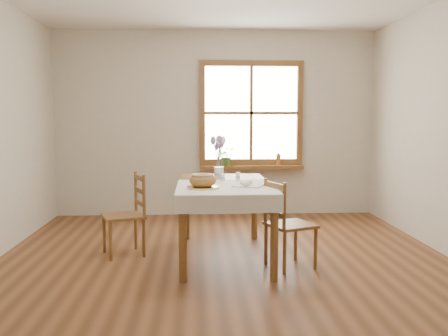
% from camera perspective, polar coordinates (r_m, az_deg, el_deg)
% --- Properties ---
extents(ground, '(5.00, 5.00, 0.00)m').
position_cam_1_polar(ground, '(4.80, 0.20, -11.14)').
color(ground, brown).
rests_on(ground, ground).
extents(room_walls, '(4.60, 5.10, 2.65)m').
position_cam_1_polar(room_walls, '(4.59, 0.20, 9.66)').
color(room_walls, beige).
rests_on(room_walls, ground).
extents(window, '(1.46, 0.08, 1.46)m').
position_cam_1_polar(window, '(7.09, 3.11, 6.29)').
color(window, brown).
rests_on(window, ground).
extents(window_sill, '(1.46, 0.20, 0.05)m').
position_cam_1_polar(window_sill, '(7.06, 3.14, 0.11)').
color(window_sill, brown).
rests_on(window_sill, ground).
extents(dining_table, '(0.90, 1.60, 0.75)m').
position_cam_1_polar(dining_table, '(4.94, 0.00, -2.71)').
color(dining_table, brown).
rests_on(dining_table, ground).
extents(table_linen, '(0.91, 0.99, 0.01)m').
position_cam_1_polar(table_linen, '(4.63, 0.20, -2.18)').
color(table_linen, silver).
rests_on(table_linen, dining_table).
extents(chair_left, '(0.52, 0.51, 0.83)m').
position_cam_1_polar(chair_left, '(5.17, -11.45, -5.26)').
color(chair_left, brown).
rests_on(chair_left, ground).
extents(chair_right, '(0.52, 0.51, 0.83)m').
position_cam_1_polar(chair_right, '(4.70, 7.62, -6.31)').
color(chair_right, brown).
rests_on(chair_right, ground).
extents(bread_plate, '(0.32, 0.32, 0.02)m').
position_cam_1_polar(bread_plate, '(4.52, -2.44, -2.22)').
color(bread_plate, white).
rests_on(bread_plate, table_linen).
extents(bread_loaf, '(0.25, 0.25, 0.13)m').
position_cam_1_polar(bread_loaf, '(4.51, -2.44, -1.27)').
color(bread_loaf, '#A87A3B').
rests_on(bread_loaf, bread_plate).
extents(egg_napkin, '(0.32, 0.29, 0.01)m').
position_cam_1_polar(egg_napkin, '(4.64, 2.75, -2.03)').
color(egg_napkin, silver).
rests_on(egg_napkin, table_linen).
extents(eggs, '(0.25, 0.24, 0.04)m').
position_cam_1_polar(eggs, '(4.63, 2.75, -1.69)').
color(eggs, white).
rests_on(eggs, egg_napkin).
extents(salt_shaker, '(0.06, 0.06, 0.08)m').
position_cam_1_polar(salt_shaker, '(4.98, -0.16, -1.06)').
color(salt_shaker, white).
rests_on(salt_shaker, table_linen).
extents(pepper_shaker, '(0.05, 0.05, 0.09)m').
position_cam_1_polar(pepper_shaker, '(5.05, 1.59, -0.94)').
color(pepper_shaker, white).
rests_on(pepper_shaker, table_linen).
extents(flower_vase, '(0.11, 0.11, 0.11)m').
position_cam_1_polar(flower_vase, '(5.30, -0.57, -0.58)').
color(flower_vase, white).
rests_on(flower_vase, dining_table).
extents(lavender_bouquet, '(0.18, 0.18, 0.33)m').
position_cam_1_polar(lavender_bouquet, '(5.28, -0.57, 1.82)').
color(lavender_bouquet, '#72579B').
rests_on(lavender_bouquet, flower_vase).
extents(potted_plant, '(0.26, 0.28, 0.20)m').
position_cam_1_polar(potted_plant, '(7.01, 0.26, 1.10)').
color(potted_plant, '#366A2A').
rests_on(potted_plant, window_sill).
extents(amber_bottle, '(0.07, 0.07, 0.17)m').
position_cam_1_polar(amber_bottle, '(7.10, 6.23, 1.02)').
color(amber_bottle, '#A9581F').
rests_on(amber_bottle, window_sill).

